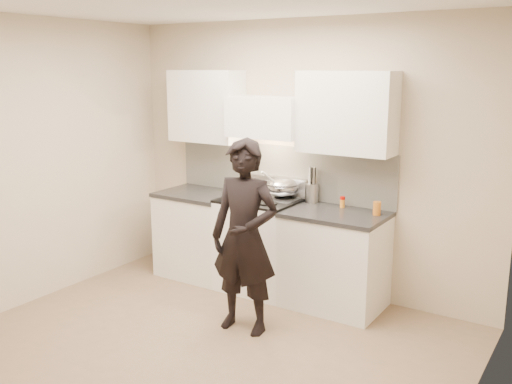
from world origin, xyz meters
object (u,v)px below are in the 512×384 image
stove (260,244)px  person (245,237)px  utensil_crock (312,191)px  counter_right (335,259)px  wok (282,187)px

stove → person: person is taller
utensil_crock → person: (-0.06, -1.11, -0.20)m
stove → counter_right: stove is taller
wok → person: size_ratio=0.27×
counter_right → person: size_ratio=0.55×
stove → counter_right: size_ratio=1.04×
stove → wok: (0.17, 0.14, 0.58)m
wok → utensil_crock: utensil_crock is taller
counter_right → stove: bearing=-180.0°
counter_right → wok: size_ratio=2.03×
stove → wok: 0.62m
utensil_crock → stove: bearing=-152.2°
wok → person: (0.22, -1.01, -0.23)m
stove → utensil_crock: 0.75m
stove → person: bearing=-65.8°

